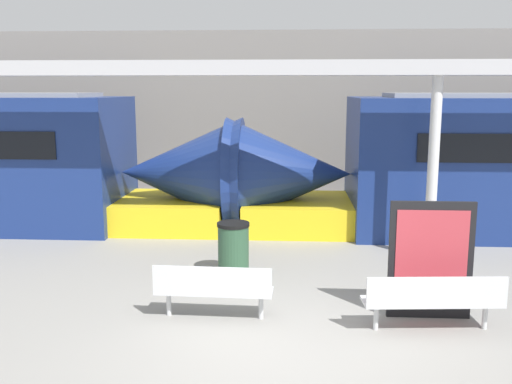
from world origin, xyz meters
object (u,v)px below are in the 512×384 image
object	(u,v)px
bench_near	(213,287)
poster_board	(431,260)
trash_bin	(233,249)
support_column_near	(433,170)
bench_far	(434,298)

from	to	relation	value
bench_near	poster_board	bearing A→B (deg)	6.67
trash_bin	poster_board	bearing A→B (deg)	-29.61
bench_near	trash_bin	bearing A→B (deg)	89.27
poster_board	support_column_near	world-z (taller)	support_column_near
bench_far	trash_bin	bearing A→B (deg)	138.64
support_column_near	bench_far	bearing A→B (deg)	-102.25
bench_far	poster_board	size ratio (longest dim) A/B	1.11
poster_board	support_column_near	distance (m)	3.16
bench_far	trash_bin	size ratio (longest dim) A/B	1.99
trash_bin	poster_board	world-z (taller)	poster_board
bench_near	support_column_near	bearing A→B (deg)	42.10
bench_far	bench_near	bearing A→B (deg)	170.82
trash_bin	support_column_near	bearing A→B (deg)	18.40
trash_bin	support_column_near	world-z (taller)	support_column_near
support_column_near	bench_near	bearing A→B (deg)	-139.90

